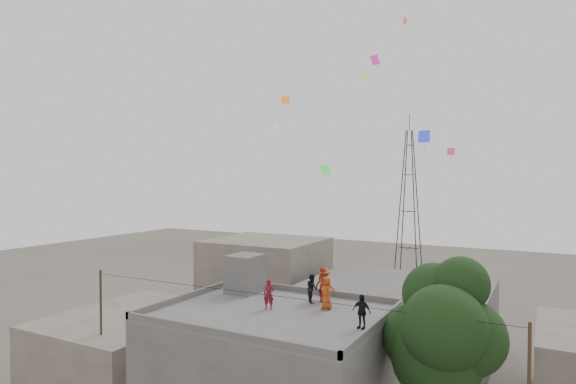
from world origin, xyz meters
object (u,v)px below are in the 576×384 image
at_px(stair_head_box, 245,273).
at_px(person_dark_adult, 361,311).
at_px(transmission_tower, 409,204).
at_px(person_red_adult, 323,285).
at_px(tree, 442,333).

bearing_deg(stair_head_box, person_dark_adult, -21.44).
distance_m(transmission_tower, person_dark_adult, 41.31).
bearing_deg(transmission_tower, person_red_adult, -81.86).
bearing_deg(stair_head_box, tree, -10.74).
bearing_deg(person_red_adult, person_dark_adult, 156.96).
bearing_deg(tree, person_dark_adult, -161.73).
relative_size(tree, person_dark_adult, 6.52).
height_order(transmission_tower, person_dark_adult, transmission_tower).
relative_size(stair_head_box, person_dark_adult, 1.43).
height_order(stair_head_box, person_red_adult, stair_head_box).
distance_m(stair_head_box, transmission_tower, 37.46).
bearing_deg(transmission_tower, stair_head_box, -88.77).
distance_m(tree, transmission_tower, 41.12).
xyz_separation_m(transmission_tower, person_red_adult, (5.35, -37.39, -2.10)).
relative_size(person_red_adult, person_dark_adult, 1.24).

